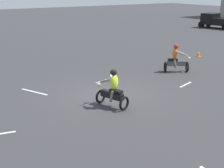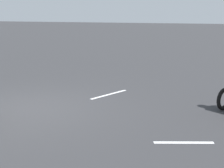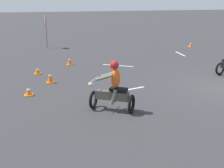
# 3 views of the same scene
# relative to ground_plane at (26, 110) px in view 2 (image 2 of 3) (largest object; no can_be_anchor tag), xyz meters

# --- Properties ---
(ground_plane) EXTENTS (120.00, 120.00, 0.00)m
(ground_plane) POSITION_rel_ground_plane_xyz_m (0.00, 0.00, 0.00)
(ground_plane) COLOR #333335
(lane_stripe_n) EXTENTS (0.45, 1.18, 0.01)m
(lane_stripe_n) POSITION_rel_ground_plane_xyz_m (0.87, 4.17, 0.00)
(lane_stripe_n) COLOR silver
(lane_stripe_n) RESTS_ON ground
(lane_stripe_nw) EXTENTS (1.41, 0.78, 0.01)m
(lane_stripe_nw) POSITION_rel_ground_plane_xyz_m (-2.17, 1.60, 0.00)
(lane_stripe_nw) COLOR silver
(lane_stripe_nw) RESTS_ON ground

